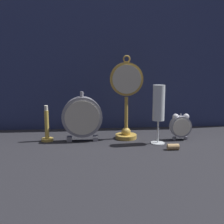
{
  "coord_description": "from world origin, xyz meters",
  "views": [
    {
      "loc": [
        -0.1,
        -1.09,
        0.34
      ],
      "look_at": [
        0.0,
        0.08,
        0.12
      ],
      "focal_mm": 50.0,
      "sensor_mm": 36.0,
      "label": 1
    }
  ],
  "objects_px": {
    "wine_cork": "(173,147)",
    "pocket_watch_on_stand": "(126,98)",
    "alarm_clock_twin_bell": "(181,125)",
    "champagne_flute": "(159,107)",
    "brass_candlestick": "(47,129)",
    "mantel_clock_silver": "(82,117)"
  },
  "relations": [
    {
      "from": "wine_cork",
      "to": "pocket_watch_on_stand",
      "type": "bearing_deg",
      "value": 131.92
    },
    {
      "from": "alarm_clock_twin_bell",
      "to": "champagne_flute",
      "type": "bearing_deg",
      "value": -156.56
    },
    {
      "from": "pocket_watch_on_stand",
      "to": "brass_candlestick",
      "type": "relative_size",
      "value": 2.35
    },
    {
      "from": "mantel_clock_silver",
      "to": "wine_cork",
      "type": "distance_m",
      "value": 0.37
    },
    {
      "from": "alarm_clock_twin_bell",
      "to": "brass_candlestick",
      "type": "height_order",
      "value": "brass_candlestick"
    },
    {
      "from": "champagne_flute",
      "to": "brass_candlestick",
      "type": "distance_m",
      "value": 0.45
    },
    {
      "from": "pocket_watch_on_stand",
      "to": "mantel_clock_silver",
      "type": "xyz_separation_m",
      "value": [
        -0.18,
        -0.02,
        -0.07
      ]
    },
    {
      "from": "mantel_clock_silver",
      "to": "champagne_flute",
      "type": "height_order",
      "value": "champagne_flute"
    },
    {
      "from": "mantel_clock_silver",
      "to": "brass_candlestick",
      "type": "bearing_deg",
      "value": 174.99
    },
    {
      "from": "pocket_watch_on_stand",
      "to": "alarm_clock_twin_bell",
      "type": "xyz_separation_m",
      "value": [
        0.21,
        -0.04,
        -0.11
      ]
    },
    {
      "from": "alarm_clock_twin_bell",
      "to": "mantel_clock_silver",
      "type": "relative_size",
      "value": 0.54
    },
    {
      "from": "brass_candlestick",
      "to": "wine_cork",
      "type": "height_order",
      "value": "brass_candlestick"
    },
    {
      "from": "alarm_clock_twin_bell",
      "to": "champagne_flute",
      "type": "xyz_separation_m",
      "value": [
        -0.1,
        -0.04,
        0.09
      ]
    },
    {
      "from": "pocket_watch_on_stand",
      "to": "brass_candlestick",
      "type": "height_order",
      "value": "pocket_watch_on_stand"
    },
    {
      "from": "mantel_clock_silver",
      "to": "wine_cork",
      "type": "xyz_separation_m",
      "value": [
        0.33,
        -0.14,
        -0.08
      ]
    },
    {
      "from": "alarm_clock_twin_bell",
      "to": "brass_candlestick",
      "type": "distance_m",
      "value": 0.53
    },
    {
      "from": "brass_candlestick",
      "to": "alarm_clock_twin_bell",
      "type": "bearing_deg",
      "value": -2.88
    },
    {
      "from": "brass_candlestick",
      "to": "wine_cork",
      "type": "bearing_deg",
      "value": -18.44
    },
    {
      "from": "mantel_clock_silver",
      "to": "alarm_clock_twin_bell",
      "type": "bearing_deg",
      "value": -2.11
    },
    {
      "from": "champagne_flute",
      "to": "pocket_watch_on_stand",
      "type": "bearing_deg",
      "value": 143.91
    },
    {
      "from": "wine_cork",
      "to": "alarm_clock_twin_bell",
      "type": "bearing_deg",
      "value": 63.23
    },
    {
      "from": "pocket_watch_on_stand",
      "to": "wine_cork",
      "type": "height_order",
      "value": "pocket_watch_on_stand"
    }
  ]
}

